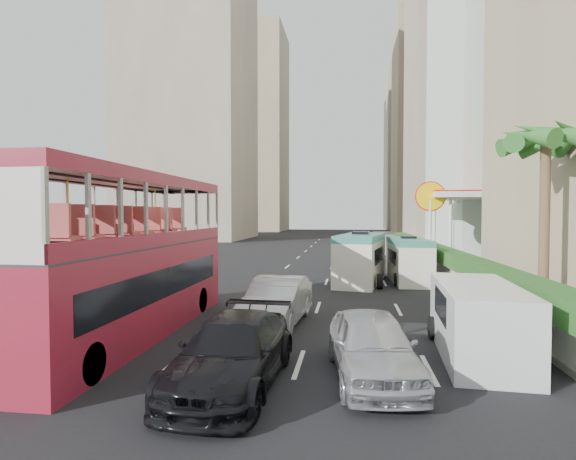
% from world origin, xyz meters
% --- Properties ---
extents(ground_plane, '(200.00, 200.00, 0.00)m').
position_xyz_m(ground_plane, '(0.00, 0.00, 0.00)').
color(ground_plane, black).
rests_on(ground_plane, ground).
extents(double_decker_bus, '(2.50, 11.00, 5.06)m').
position_xyz_m(double_decker_bus, '(-6.00, 0.00, 2.53)').
color(double_decker_bus, maroon).
rests_on(double_decker_bus, ground).
extents(car_silver_lane_a, '(2.09, 4.97, 1.60)m').
position_xyz_m(car_silver_lane_a, '(-1.63, 2.04, 0.00)').
color(car_silver_lane_a, '#B7B9BE').
rests_on(car_silver_lane_a, ground).
extents(car_silver_lane_b, '(2.36, 4.71, 1.54)m').
position_xyz_m(car_silver_lane_b, '(1.39, -2.73, 0.00)').
color(car_silver_lane_b, '#B7B9BE').
rests_on(car_silver_lane_b, ground).
extents(car_black, '(2.31, 5.23, 1.49)m').
position_xyz_m(car_black, '(-1.70, -3.61, 0.00)').
color(car_black, black).
rests_on(car_black, ground).
extents(van_asset, '(2.47, 4.67, 1.25)m').
position_xyz_m(van_asset, '(0.77, 17.56, 0.00)').
color(van_asset, silver).
rests_on(van_asset, ground).
extents(minibus_near, '(3.09, 6.36, 2.70)m').
position_xyz_m(minibus_near, '(1.50, 12.03, 1.35)').
color(minibus_near, silver).
rests_on(minibus_near, ground).
extents(minibus_far, '(2.06, 5.58, 2.44)m').
position_xyz_m(minibus_far, '(4.17, 12.79, 1.22)').
color(minibus_far, silver).
rests_on(minibus_far, ground).
extents(panel_van_near, '(2.25, 4.95, 1.93)m').
position_xyz_m(panel_van_near, '(4.27, -0.73, 0.97)').
color(panel_van_near, silver).
rests_on(panel_van_near, ground).
extents(panel_van_far, '(2.57, 5.04, 1.93)m').
position_xyz_m(panel_van_far, '(4.38, 22.88, 0.96)').
color(panel_van_far, silver).
rests_on(panel_van_far, ground).
extents(sidewalk, '(6.00, 120.00, 0.18)m').
position_xyz_m(sidewalk, '(9.00, 25.00, 0.09)').
color(sidewalk, '#99968C').
rests_on(sidewalk, ground).
extents(kerb_wall, '(0.30, 44.00, 1.00)m').
position_xyz_m(kerb_wall, '(6.20, 14.00, 0.68)').
color(kerb_wall, silver).
rests_on(kerb_wall, sidewalk).
extents(hedge, '(1.10, 44.00, 0.70)m').
position_xyz_m(hedge, '(6.20, 14.00, 1.53)').
color(hedge, '#2D6626').
rests_on(hedge, kerb_wall).
extents(palm_tree, '(0.36, 0.36, 6.40)m').
position_xyz_m(palm_tree, '(7.80, 4.00, 3.38)').
color(palm_tree, brown).
rests_on(palm_tree, sidewalk).
extents(shell_station, '(6.50, 8.00, 5.50)m').
position_xyz_m(shell_station, '(10.00, 23.00, 2.75)').
color(shell_station, silver).
rests_on(shell_station, ground).
extents(tower_mid, '(16.00, 16.00, 50.00)m').
position_xyz_m(tower_mid, '(18.00, 58.00, 25.00)').
color(tower_mid, tan).
rests_on(tower_mid, ground).
extents(tower_far_a, '(14.00, 14.00, 44.00)m').
position_xyz_m(tower_far_a, '(17.00, 82.00, 22.00)').
color(tower_far_a, tan).
rests_on(tower_far_a, ground).
extents(tower_far_b, '(14.00, 14.00, 40.00)m').
position_xyz_m(tower_far_b, '(17.00, 104.00, 20.00)').
color(tower_far_b, tan).
rests_on(tower_far_b, ground).
extents(tower_left_a, '(18.00, 18.00, 52.00)m').
position_xyz_m(tower_left_a, '(-24.00, 55.00, 26.00)').
color(tower_left_a, tan).
rests_on(tower_left_a, ground).
extents(tower_left_b, '(16.00, 16.00, 46.00)m').
position_xyz_m(tower_left_b, '(-22.00, 90.00, 23.00)').
color(tower_left_b, tan).
rests_on(tower_left_b, ground).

